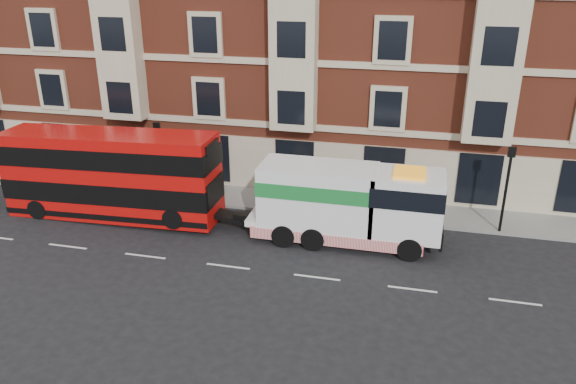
{
  "coord_description": "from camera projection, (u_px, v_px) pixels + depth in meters",
  "views": [
    {
      "loc": [
        7.63,
        -20.43,
        12.56
      ],
      "look_at": [
        1.77,
        4.0,
        2.12
      ],
      "focal_mm": 35.0,
      "sensor_mm": 36.0,
      "label": 1
    }
  ],
  "objects": [
    {
      "name": "tow_truck",
      "position": [
        345.0,
        203.0,
        26.26
      ],
      "size": [
        9.03,
        2.67,
        3.76
      ],
      "color": "white",
      "rests_on": "ground"
    },
    {
      "name": "ground",
      "position": [
        228.0,
        266.0,
        24.81
      ],
      "size": [
        120.0,
        120.0,
        0.0
      ],
      "primitive_type": "plane",
      "color": "black",
      "rests_on": "ground"
    },
    {
      "name": "sidewalk",
      "position": [
        272.0,
        200.0,
        31.51
      ],
      "size": [
        90.0,
        3.0,
        0.15
      ],
      "primitive_type": "cube",
      "color": "slate",
      "rests_on": "ground"
    },
    {
      "name": "double_decker_bus",
      "position": [
        111.0,
        174.0,
        28.69
      ],
      "size": [
        11.28,
        2.59,
        4.57
      ],
      "color": "red",
      "rests_on": "ground"
    },
    {
      "name": "victorian_terrace",
      "position": [
        310.0,
        3.0,
        34.31
      ],
      "size": [
        45.0,
        12.0,
        20.4
      ],
      "color": "brown",
      "rests_on": "ground"
    },
    {
      "name": "lamp_post_west",
      "position": [
        159.0,
        155.0,
        30.64
      ],
      "size": [
        0.35,
        0.15,
        4.35
      ],
      "color": "black",
      "rests_on": "sidewalk"
    },
    {
      "name": "lamp_post_east",
      "position": [
        507.0,
        183.0,
        26.76
      ],
      "size": [
        0.35,
        0.15,
        4.35
      ],
      "color": "black",
      "rests_on": "sidewalk"
    },
    {
      "name": "pedestrian",
      "position": [
        121.0,
        178.0,
        31.94
      ],
      "size": [
        0.67,
        0.46,
        1.76
      ],
      "primitive_type": "imported",
      "rotation": [
        0.0,
        0.0,
        -0.06
      ],
      "color": "#1B1E36",
      "rests_on": "sidewalk"
    }
  ]
}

